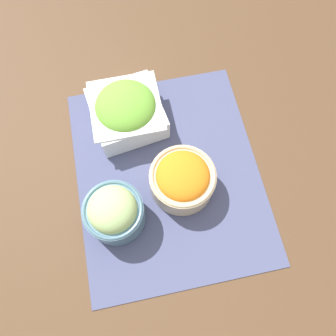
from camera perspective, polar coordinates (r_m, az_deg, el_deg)
ground_plane at (r=0.68m, az=0.00°, el=-1.02°), size 3.00×3.00×0.00m
placemat at (r=0.68m, az=0.00°, el=-0.97°), size 0.46×0.37×0.00m
carrot_bowl at (r=0.63m, az=2.52°, el=-1.94°), size 0.13×0.13×0.08m
cucumber_bowl at (r=0.62m, az=-9.38°, el=-7.56°), size 0.11×0.11×0.09m
lettuce_bowl at (r=0.70m, az=-7.24°, el=9.94°), size 0.16×0.16×0.09m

